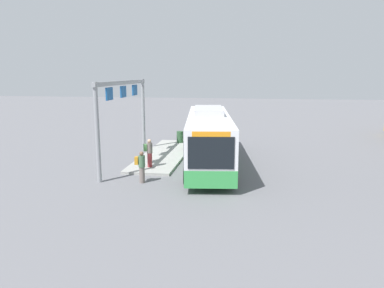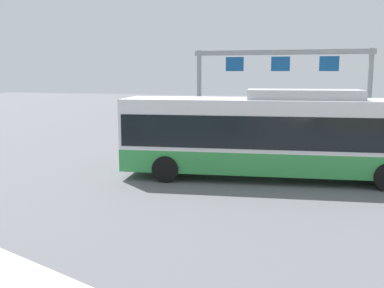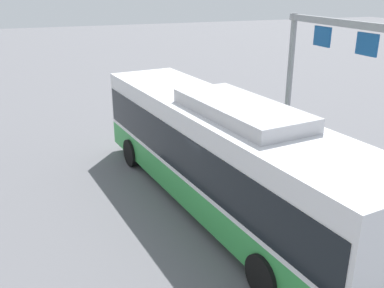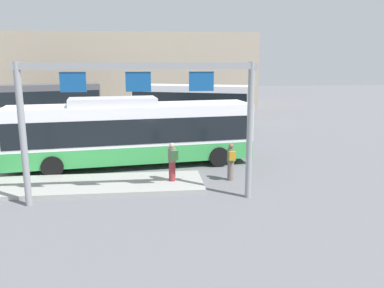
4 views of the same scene
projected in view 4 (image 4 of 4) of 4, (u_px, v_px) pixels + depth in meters
ground_plane at (133, 165)px, 19.84m from camera, size 120.00×120.00×0.00m
platform_curb at (85, 185)px, 16.48m from camera, size 10.00×2.80×0.16m
bus_main at (132, 130)px, 19.46m from camera, size 12.18×4.02×3.46m
bus_background_left at (191, 100)px, 34.35m from camera, size 10.50×5.86×3.10m
bus_background_right at (41, 99)px, 35.42m from camera, size 10.70×5.12×3.10m
person_boarding at (231, 161)px, 17.20m from camera, size 0.35×0.52×1.67m
person_waiting_near at (172, 161)px, 16.59m from camera, size 0.47×0.60×1.67m
platform_sign_gantry at (139, 104)px, 14.03m from camera, size 8.65×0.24×5.20m
station_building at (115, 70)px, 45.24m from camera, size 32.00×8.00×8.20m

